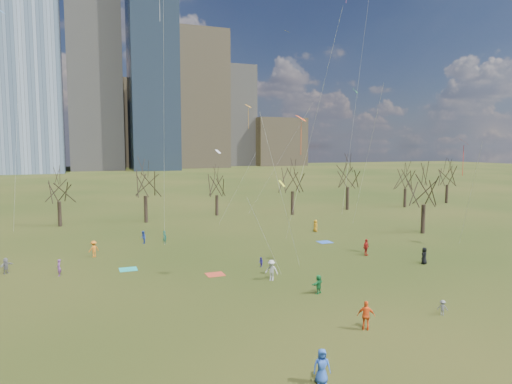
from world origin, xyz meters
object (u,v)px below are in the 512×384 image
object	(u,v)px
blanket_crimson	(215,274)
person_0	(322,366)
person_4	(366,316)
blanket_teal	(128,269)
blanket_navy	(325,242)

from	to	relation	value
blanket_crimson	person_0	size ratio (longest dim) A/B	0.93
person_0	person_4	bearing A→B (deg)	56.24
blanket_teal	person_0	distance (m)	25.56
blanket_navy	blanket_crimson	distance (m)	18.31
blanket_crimson	person_4	xyz separation A→B (m)	(5.40, -15.35, 0.91)
person_4	person_0	bearing A→B (deg)	71.36
blanket_teal	blanket_navy	bearing A→B (deg)	9.87
blanket_crimson	person_4	bearing A→B (deg)	-70.62
blanket_navy	person_0	bearing A→B (deg)	-119.97
blanket_navy	person_4	world-z (taller)	person_4
blanket_teal	blanket_navy	world-z (taller)	same
blanket_teal	person_4	size ratio (longest dim) A/B	0.86
blanket_teal	person_0	world-z (taller)	person_0
blanket_crimson	blanket_navy	bearing A→B (deg)	28.16
person_0	blanket_navy	bearing A→B (deg)	77.21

